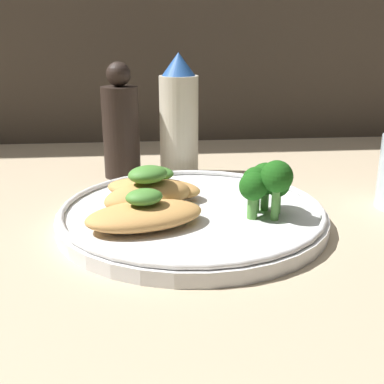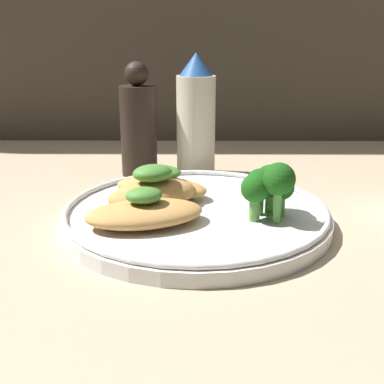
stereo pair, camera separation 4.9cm
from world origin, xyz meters
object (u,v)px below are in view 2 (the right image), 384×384
(plate, at_px, (192,214))
(broccoli_bunch, at_px, (265,184))
(sauce_bottle, at_px, (193,118))
(pepper_grinder, at_px, (136,126))

(plate, height_order, broccoli_bunch, broccoli_bunch)
(sauce_bottle, relative_size, pepper_grinder, 1.07)
(plate, distance_m, pepper_grinder, 0.21)
(plate, height_order, pepper_grinder, pepper_grinder)
(plate, bearing_deg, broccoli_bunch, -14.71)
(pepper_grinder, bearing_deg, sauce_bottle, 0.00)
(broccoli_bunch, relative_size, pepper_grinder, 0.39)
(plate, xyz_separation_m, pepper_grinder, (-0.08, 0.18, 0.06))
(plate, relative_size, sauce_bottle, 1.68)
(plate, height_order, sauce_bottle, sauce_bottle)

